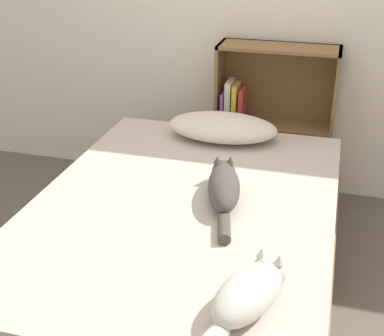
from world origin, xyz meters
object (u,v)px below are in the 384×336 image
Objects in this scene: pillow at (222,127)px; cat_dark at (224,186)px; bed at (184,254)px; bookshelf at (271,120)px; cat_light at (250,292)px.

pillow reaches higher than cat_dark.
bookshelf is (0.22, 1.23, 0.24)m from bed.
bookshelf is at bearing -15.52° from cat_dark.
bed is at bearing -90.65° from pillow.
cat_light is 0.50× the size of bookshelf.
pillow is 0.62× the size of bookshelf.
bed is 3.10× the size of pillow.
cat_dark is at bearing 38.77° from cat_light.
pillow is at bearing 35.80° from cat_light.
cat_dark is at bearing -76.93° from pillow.
cat_dark is (-0.24, 0.69, 0.00)m from cat_light.
cat_light is 0.73m from cat_dark.
cat_dark is at bearing 23.71° from bed.
pillow is 1.23× the size of cat_light.
bookshelf is at bearing 79.86° from bed.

